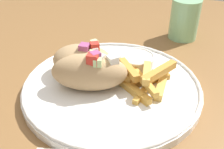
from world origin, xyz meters
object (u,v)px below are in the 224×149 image
plate (112,86)px  sauce_ramekin (137,62)px  pita_sandwich_near (90,72)px  pita_sandwich_far (83,61)px  water_glass (184,21)px  fries_pile (144,79)px

plate → sauce_ramekin: bearing=65.0°
pita_sandwich_near → pita_sandwich_far: 0.05m
water_glass → sauce_ramekin: bearing=-105.3°
pita_sandwich_near → sauce_ramekin: 0.10m
water_glass → pita_sandwich_near: bearing=-111.6°
pita_sandwich_near → sauce_ramekin: pita_sandwich_near is taller
pita_sandwich_near → sauce_ramekin: size_ratio=2.12×
plate → water_glass: water_glass is taller
sauce_ramekin → water_glass: bearing=74.7°
plate → pita_sandwich_near: bearing=-142.7°
sauce_ramekin → water_glass: water_glass is taller
pita_sandwich_far → sauce_ramekin: (0.09, 0.05, -0.01)m
plate → fries_pile: (0.05, 0.01, 0.02)m
fries_pile → sauce_ramekin: fries_pile is taller
pita_sandwich_near → pita_sandwich_far: bearing=112.0°
plate → fries_pile: fries_pile is taller
water_glass → pita_sandwich_far: bearing=-119.3°
pita_sandwich_near → water_glass: (0.12, 0.29, -0.00)m
plate → pita_sandwich_far: bearing=170.0°
pita_sandwich_near → fries_pile: bearing=3.9°
sauce_ramekin → pita_sandwich_near: bearing=-125.2°
pita_sandwich_far → sauce_ramekin: size_ratio=1.78×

